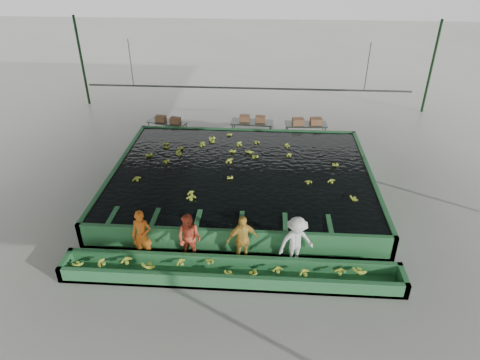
# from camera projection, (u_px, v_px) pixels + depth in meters

# --- Properties ---
(ground) EXTENTS (80.00, 80.00, 0.00)m
(ground) POSITION_uv_depth(u_px,v_px,m) (239.00, 210.00, 15.70)
(ground) COLOR gray
(ground) RESTS_ON ground
(shed_roof) EXTENTS (20.00, 22.00, 0.04)m
(shed_roof) POSITION_uv_depth(u_px,v_px,m) (239.00, 76.00, 13.19)
(shed_roof) COLOR gray
(shed_roof) RESTS_ON shed_posts
(shed_posts) EXTENTS (20.00, 22.00, 5.00)m
(shed_posts) POSITION_uv_depth(u_px,v_px,m) (239.00, 149.00, 14.44)
(shed_posts) COLOR black
(shed_posts) RESTS_ON ground
(flotation_tank) EXTENTS (10.00, 8.00, 0.90)m
(flotation_tank) POSITION_uv_depth(u_px,v_px,m) (242.00, 179.00, 16.77)
(flotation_tank) COLOR #296A38
(flotation_tank) RESTS_ON ground
(tank_water) EXTENTS (9.70, 7.70, 0.00)m
(tank_water) POSITION_uv_depth(u_px,v_px,m) (242.00, 170.00, 16.57)
(tank_water) COLOR black
(tank_water) RESTS_ON flotation_tank
(sorting_trough) EXTENTS (10.00, 1.00, 0.50)m
(sorting_trough) POSITION_uv_depth(u_px,v_px,m) (231.00, 272.00, 12.47)
(sorting_trough) COLOR #296A38
(sorting_trough) RESTS_ON ground
(cableway_rail) EXTENTS (0.08, 0.08, 14.00)m
(cableway_rail) POSITION_uv_depth(u_px,v_px,m) (247.00, 88.00, 18.51)
(cableway_rail) COLOR #59605B
(cableway_rail) RESTS_ON shed_roof
(rail_hanger_left) EXTENTS (0.04, 0.04, 2.00)m
(rail_hanger_left) POSITION_uv_depth(u_px,v_px,m) (131.00, 63.00, 18.30)
(rail_hanger_left) COLOR #59605B
(rail_hanger_left) RESTS_ON shed_roof
(rail_hanger_right) EXTENTS (0.04, 0.04, 2.00)m
(rail_hanger_right) POSITION_uv_depth(u_px,v_px,m) (367.00, 67.00, 17.71)
(rail_hanger_right) COLOR #59605B
(rail_hanger_right) RESTS_ON shed_roof
(worker_a) EXTENTS (0.62, 0.41, 1.69)m
(worker_a) POSITION_uv_depth(u_px,v_px,m) (142.00, 235.00, 13.02)
(worker_a) COLOR #D05E16
(worker_a) RESTS_ON ground
(worker_b) EXTENTS (0.94, 0.83, 1.63)m
(worker_b) POSITION_uv_depth(u_px,v_px,m) (189.00, 238.00, 12.95)
(worker_b) COLOR #D64D2F
(worker_b) RESTS_ON ground
(worker_c) EXTENTS (1.07, 0.77, 1.68)m
(worker_c) POSITION_uv_depth(u_px,v_px,m) (242.00, 240.00, 12.84)
(worker_c) COLOR gold
(worker_c) RESTS_ON ground
(worker_d) EXTENTS (1.25, 0.99, 1.70)m
(worker_d) POSITION_uv_depth(u_px,v_px,m) (296.00, 242.00, 12.75)
(worker_d) COLOR silver
(worker_d) RESTS_ON ground
(packing_table_left) EXTENTS (2.04, 1.32, 0.86)m
(packing_table_left) POSITION_uv_depth(u_px,v_px,m) (168.00, 130.00, 21.02)
(packing_table_left) COLOR #59605B
(packing_table_left) RESTS_ON ground
(packing_table_mid) EXTENTS (2.07, 0.93, 0.92)m
(packing_table_mid) POSITION_uv_depth(u_px,v_px,m) (252.00, 130.00, 20.88)
(packing_table_mid) COLOR #59605B
(packing_table_mid) RESTS_ON ground
(packing_table_right) EXTENTS (2.01, 0.87, 0.90)m
(packing_table_right) POSITION_uv_depth(u_px,v_px,m) (305.00, 132.00, 20.71)
(packing_table_right) COLOR #59605B
(packing_table_right) RESTS_ON ground
(box_stack_left) EXTENTS (1.29, 0.61, 0.27)m
(box_stack_left) POSITION_uv_depth(u_px,v_px,m) (168.00, 122.00, 20.75)
(box_stack_left) COLOR brown
(box_stack_left) RESTS_ON packing_table_left
(box_stack_mid) EXTENTS (1.26, 0.42, 0.27)m
(box_stack_mid) POSITION_uv_depth(u_px,v_px,m) (252.00, 121.00, 20.72)
(box_stack_mid) COLOR brown
(box_stack_mid) RESTS_ON packing_table_mid
(box_stack_right) EXTENTS (1.45, 0.57, 0.30)m
(box_stack_right) POSITION_uv_depth(u_px,v_px,m) (307.00, 124.00, 20.41)
(box_stack_right) COLOR brown
(box_stack_right) RESTS_ON packing_table_right
(floating_bananas) EXTENTS (8.90, 6.07, 0.12)m
(floating_bananas) POSITION_uv_depth(u_px,v_px,m) (243.00, 161.00, 17.26)
(floating_bananas) COLOR #A8BD32
(floating_bananas) RESTS_ON tank_water
(trough_bananas) EXTENTS (8.88, 0.59, 0.12)m
(trough_bananas) POSITION_uv_depth(u_px,v_px,m) (230.00, 269.00, 12.39)
(trough_bananas) COLOR #A8BD32
(trough_bananas) RESTS_ON sorting_trough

